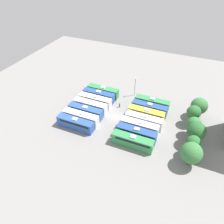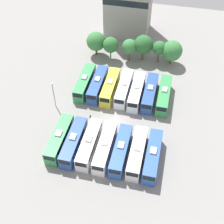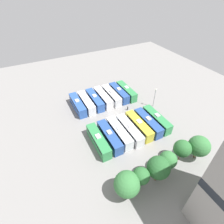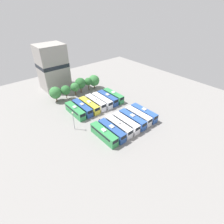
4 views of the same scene
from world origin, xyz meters
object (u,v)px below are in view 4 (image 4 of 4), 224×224
object	(u,v)px
bus_8	(82,108)
tree_1	(66,90)
bus_12	(107,98)
tree_3	(80,83)
tree_0	(55,93)
bus_2	(118,126)
tree_4	(88,82)
bus_5	(138,116)
bus_4	(132,119)
depot_building	(53,67)
light_pole	(73,118)
bus_6	(144,113)
bus_13	(113,96)
bus_11	(102,100)
tree_5	(94,80)
tree_2	(75,87)
bus_9	(89,105)
worker_person	(99,120)
bus_7	(75,111)
bus_3	(126,123)
bus_0	(104,134)
bus_10	(95,102)
bus_1	(112,130)

from	to	relation	value
bus_8	tree_1	xyz separation A→B (m)	(0.12, 13.48, 2.67)
bus_12	tree_3	xyz separation A→B (m)	(-4.20, 15.33, 2.94)
bus_12	tree_0	bearing A→B (deg)	139.26
bus_2	tree_4	size ratio (longest dim) A/B	1.81
bus_5	tree_4	bearing A→B (deg)	89.85
tree_1	bus_4	bearing A→B (deg)	-73.32
bus_5	depot_building	distance (m)	48.83
bus_12	light_pole	bearing A→B (deg)	-159.91
bus_4	bus_6	bearing A→B (deg)	0.55
bus_5	light_pole	bearing A→B (deg)	153.77
bus_12	bus_13	distance (m)	3.35
tree_4	bus_11	bearing A→B (deg)	-102.17
depot_building	tree_5	bearing A→B (deg)	-42.82
bus_12	depot_building	world-z (taller)	depot_building
light_pole	tree_2	xyz separation A→B (m)	(13.36, 22.15, -0.74)
bus_5	bus_9	distance (m)	20.61
tree_1	light_pole	bearing A→B (deg)	-111.26
bus_9	tree_5	distance (m)	20.29
tree_3	depot_building	xyz separation A→B (m)	(-6.73, 13.25, 5.95)
bus_12	tree_2	size ratio (longest dim) A/B	1.85
light_pole	tree_1	world-z (taller)	light_pole
bus_4	worker_person	bearing A→B (deg)	136.41
bus_6	worker_person	distance (m)	17.27
light_pole	bus_7	bearing A→B (deg)	58.04
bus_2	bus_8	bearing A→B (deg)	99.60
bus_2	tree_5	size ratio (longest dim) A/B	1.69
tree_4	depot_building	xyz separation A→B (m)	(-11.06, 13.45, 6.23)
bus_13	bus_11	bearing A→B (deg)	-178.27
bus_3	bus_6	world-z (taller)	same
bus_13	tree_3	world-z (taller)	tree_3
bus_8	bus_12	distance (m)	12.93
light_pole	tree_2	bearing A→B (deg)	58.91
depot_building	bus_9	bearing A→B (deg)	-87.58
bus_0	depot_building	bearing A→B (deg)	83.57
bus_2	bus_5	xyz separation A→B (m)	(9.87, 0.04, 0.00)
bus_9	depot_building	size ratio (longest dim) A/B	0.54
worker_person	bus_5	bearing A→B (deg)	-34.13
bus_10	bus_12	world-z (taller)	same
bus_0	tree_2	size ratio (longest dim) A/B	1.85
bus_4	tree_3	xyz separation A→B (m)	(-0.97, 33.66, 2.94)
bus_3	tree_5	world-z (taller)	tree_5
bus_1	bus_7	bearing A→B (deg)	99.63
bus_11	tree_1	bearing A→B (deg)	124.81
bus_4	bus_12	xyz separation A→B (m)	(3.23, 18.34, 0.00)
bus_3	tree_0	size ratio (longest dim) A/B	1.68
bus_3	tree_1	xyz separation A→B (m)	(-6.32, 31.98, 2.67)
bus_9	bus_11	distance (m)	6.55
bus_6	bus_7	distance (m)	26.73
bus_3	bus_11	bearing A→B (deg)	79.64
worker_person	depot_building	distance (m)	39.88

